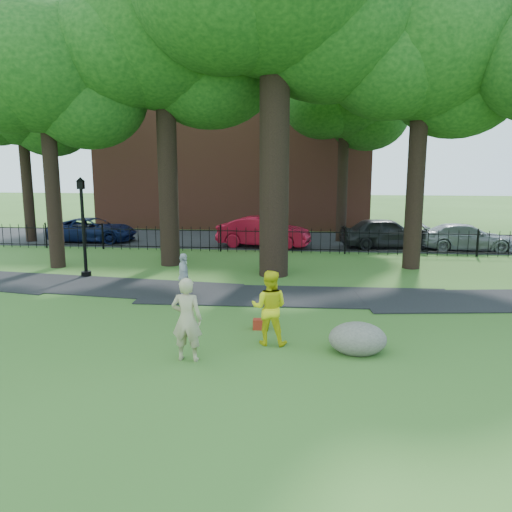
# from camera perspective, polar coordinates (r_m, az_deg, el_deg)

# --- Properties ---
(ground) EXTENTS (120.00, 120.00, 0.00)m
(ground) POSITION_cam_1_polar(r_m,az_deg,el_deg) (12.49, -0.61, -9.16)
(ground) COLOR #345B1F
(ground) RESTS_ON ground
(footpath) EXTENTS (36.07, 3.85, 0.03)m
(footpath) POSITION_cam_1_polar(r_m,az_deg,el_deg) (16.13, 4.68, -4.66)
(footpath) COLOR black
(footpath) RESTS_ON ground
(street) EXTENTS (80.00, 7.00, 0.02)m
(street) POSITION_cam_1_polar(r_m,az_deg,el_deg) (28.02, 3.50, 1.80)
(street) COLOR black
(street) RESTS_ON ground
(iron_fence) EXTENTS (44.00, 0.04, 1.20)m
(iron_fence) POSITION_cam_1_polar(r_m,az_deg,el_deg) (23.99, 2.99, 1.80)
(iron_fence) COLOR black
(iron_fence) RESTS_ON ground
(brick_building) EXTENTS (18.00, 8.00, 12.00)m
(brick_building) POSITION_cam_1_polar(r_m,az_deg,el_deg) (36.14, -2.19, 13.28)
(brick_building) COLOR brown
(brick_building) RESTS_ON ground
(tree_row) EXTENTS (26.82, 7.96, 12.42)m
(tree_row) POSITION_cam_1_polar(r_m,az_deg,el_deg) (20.49, 4.06, 21.56)
(tree_row) COLOR black
(tree_row) RESTS_ON ground
(woman) EXTENTS (0.68, 0.46, 1.84)m
(woman) POSITION_cam_1_polar(r_m,az_deg,el_deg) (10.86, -7.91, -7.18)
(woman) COLOR tan
(woman) RESTS_ON ground
(man) EXTENTS (0.91, 0.73, 1.77)m
(man) POSITION_cam_1_polar(r_m,az_deg,el_deg) (11.73, 1.54, -5.90)
(man) COLOR yellow
(man) RESTS_ON ground
(pedestrian) EXTENTS (0.57, 0.93, 1.47)m
(pedestrian) POSITION_cam_1_polar(r_m,az_deg,el_deg) (15.76, -8.27, -2.33)
(pedestrian) COLOR #BCBCC1
(pedestrian) RESTS_ON ground
(boulder) EXTENTS (1.41, 1.13, 0.76)m
(boulder) POSITION_cam_1_polar(r_m,az_deg,el_deg) (11.57, 11.54, -8.99)
(boulder) COLOR #5E594E
(boulder) RESTS_ON ground
(lamppost) EXTENTS (0.37, 0.37, 3.74)m
(lamppost) POSITION_cam_1_polar(r_m,az_deg,el_deg) (19.67, -19.12, 2.97)
(lamppost) COLOR black
(lamppost) RESTS_ON ground
(backpack) EXTENTS (0.41, 0.32, 0.27)m
(backpack) POSITION_cam_1_polar(r_m,az_deg,el_deg) (11.93, 13.06, -9.70)
(backpack) COLOR black
(backpack) RESTS_ON ground
(red_bag) EXTENTS (0.40, 0.26, 0.26)m
(red_bag) POSITION_cam_1_polar(r_m,az_deg,el_deg) (12.97, 0.51, -7.80)
(red_bag) COLOR #9E2617
(red_bag) RESTS_ON ground
(red_sedan) EXTENTS (4.90, 2.35, 1.55)m
(red_sedan) POSITION_cam_1_polar(r_m,az_deg,el_deg) (25.62, 0.88, 2.76)
(red_sedan) COLOR #A30C22
(red_sedan) RESTS_ON ground
(navy_van) EXTENTS (4.74, 2.22, 1.31)m
(navy_van) POSITION_cam_1_polar(r_m,az_deg,el_deg) (28.82, -18.14, 2.85)
(navy_van) COLOR #0C153C
(navy_van) RESTS_ON ground
(grey_car) EXTENTS (4.75, 2.47, 1.54)m
(grey_car) POSITION_cam_1_polar(r_m,az_deg,el_deg) (26.20, 14.64, 2.58)
(grey_car) COLOR black
(grey_car) RESTS_ON ground
(silver_car) EXTENTS (4.46, 1.82, 1.29)m
(silver_car) POSITION_cam_1_polar(r_m,az_deg,el_deg) (26.77, 22.86, 1.99)
(silver_car) COLOR gray
(silver_car) RESTS_ON ground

